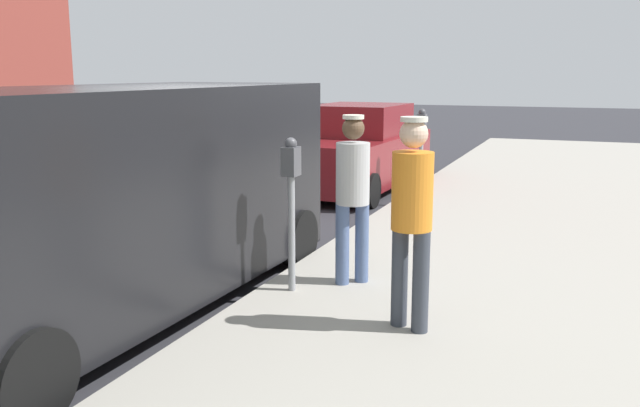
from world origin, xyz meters
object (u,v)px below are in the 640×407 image
at_px(pedestrian_in_orange, 412,209).
at_px(parking_meter_far, 421,138).
at_px(parked_sedan_ahead, 357,151).
at_px(parking_meter_near, 291,188).
at_px(pedestrian_in_gray, 353,188).
at_px(parked_van, 115,193).

bearing_deg(pedestrian_in_orange, parking_meter_far, 102.55).
relative_size(parking_meter_far, parked_sedan_ahead, 0.34).
xyz_separation_m(parking_meter_near, pedestrian_in_gray, (0.47, 0.46, -0.04)).
distance_m(parking_meter_far, parked_sedan_ahead, 2.06).
xyz_separation_m(parking_meter_near, pedestrian_in_orange, (1.33, -0.57, -0.00)).
bearing_deg(parking_meter_far, parked_sedan_ahead, 141.14).
height_order(parking_meter_near, parked_sedan_ahead, parking_meter_near).
height_order(parking_meter_near, parked_van, parked_van).
relative_size(parking_meter_near, pedestrian_in_gray, 0.88).
height_order(parking_meter_far, parked_sedan_ahead, parking_meter_far).
bearing_deg(pedestrian_in_orange, parking_meter_near, 156.99).
relative_size(parking_meter_near, parked_van, 0.29).
height_order(pedestrian_in_gray, pedestrian_in_orange, pedestrian_in_orange).
distance_m(pedestrian_in_orange, parked_sedan_ahead, 7.83).
relative_size(pedestrian_in_orange, parked_sedan_ahead, 0.40).
height_order(parking_meter_far, pedestrian_in_orange, pedestrian_in_orange).
bearing_deg(pedestrian_in_gray, pedestrian_in_orange, -49.91).
bearing_deg(parking_meter_far, parked_van, -103.67).
bearing_deg(parked_van, parking_meter_near, 26.28).
bearing_deg(parking_meter_near, pedestrian_in_orange, -23.01).
bearing_deg(pedestrian_in_gray, parked_van, -148.71).
height_order(pedestrian_in_gray, parked_sedan_ahead, pedestrian_in_gray).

